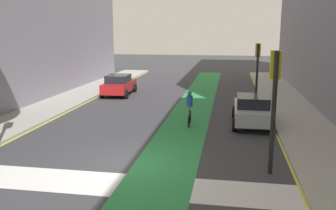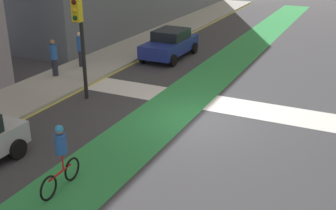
% 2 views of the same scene
% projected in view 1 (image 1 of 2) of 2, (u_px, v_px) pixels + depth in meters
% --- Properties ---
extents(ground_plane, '(120.00, 120.00, 0.00)m').
position_uv_depth(ground_plane, '(128.00, 162.00, 13.68)').
color(ground_plane, '#38383D').
extents(bike_lane_paint, '(2.40, 60.00, 0.01)m').
position_uv_depth(bike_lane_paint, '(166.00, 164.00, 13.44)').
color(bike_lane_paint, '#2D8C47').
rests_on(bike_lane_paint, ground_plane).
extents(crosswalk_band, '(12.00, 1.80, 0.01)m').
position_uv_depth(crosswalk_band, '(112.00, 184.00, 11.75)').
color(crosswalk_band, silver).
rests_on(crosswalk_band, ground_plane).
extents(curb_stripe_right, '(0.16, 60.00, 0.01)m').
position_uv_depth(curb_stripe_right, '(294.00, 172.00, 12.69)').
color(curb_stripe_right, yellow).
rests_on(curb_stripe_right, ground_plane).
extents(traffic_signal_near_right, '(0.35, 0.52, 4.24)m').
position_uv_depth(traffic_signal_near_right, '(274.00, 89.00, 12.15)').
color(traffic_signal_near_right, black).
rests_on(traffic_signal_near_right, ground_plane).
extents(traffic_signal_far_right, '(0.35, 0.52, 3.99)m').
position_uv_depth(traffic_signal_far_right, '(258.00, 61.00, 25.20)').
color(traffic_signal_far_right, black).
rests_on(traffic_signal_far_right, ground_plane).
extents(car_silver_right_far, '(2.02, 4.20, 1.57)m').
position_uv_depth(car_silver_right_far, '(252.00, 110.00, 18.95)').
color(car_silver_right_far, '#B2B7BF').
rests_on(car_silver_right_far, ground_plane).
extents(car_red_left_far, '(2.17, 4.27, 1.57)m').
position_uv_depth(car_red_left_far, '(119.00, 85.00, 27.68)').
color(car_red_left_far, '#A51919').
rests_on(car_red_left_far, ground_plane).
extents(cyclist_in_lane, '(0.32, 1.73, 1.86)m').
position_uv_depth(cyclist_in_lane, '(190.00, 107.00, 18.76)').
color(cyclist_in_lane, black).
rests_on(cyclist_in_lane, ground_plane).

